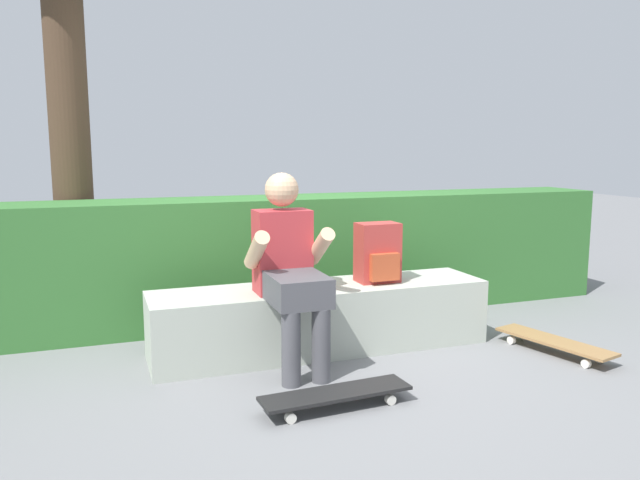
{
  "coord_description": "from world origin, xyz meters",
  "views": [
    {
      "loc": [
        -1.37,
        -3.48,
        1.34
      ],
      "look_at": [
        -0.01,
        0.25,
        0.74
      ],
      "focal_mm": 34.84,
      "sensor_mm": 36.0,
      "label": 1
    }
  ],
  "objects_px": {
    "skateboard_beside_bench": "(554,342)",
    "bench_main": "(321,318)",
    "backpack_on_bench": "(378,254)",
    "skateboard_near_person": "(336,394)",
    "person_skater": "(289,265)"
  },
  "relations": [
    {
      "from": "person_skater",
      "to": "skateboard_near_person",
      "type": "relative_size",
      "value": 1.46
    },
    {
      "from": "skateboard_near_person",
      "to": "skateboard_beside_bench",
      "type": "xyz_separation_m",
      "value": [
        1.66,
        0.31,
        0.0
      ]
    },
    {
      "from": "person_skater",
      "to": "skateboard_beside_bench",
      "type": "bearing_deg",
      "value": -12.58
    },
    {
      "from": "skateboard_near_person",
      "to": "person_skater",
      "type": "bearing_deg",
      "value": 92.98
    },
    {
      "from": "person_skater",
      "to": "skateboard_near_person",
      "type": "bearing_deg",
      "value": -87.02
    },
    {
      "from": "skateboard_beside_bench",
      "to": "bench_main",
      "type": "bearing_deg",
      "value": 156.89
    },
    {
      "from": "backpack_on_bench",
      "to": "skateboard_near_person",
      "type": "bearing_deg",
      "value": -126.14
    },
    {
      "from": "bench_main",
      "to": "skateboard_near_person",
      "type": "distance_m",
      "value": 0.95
    },
    {
      "from": "backpack_on_bench",
      "to": "bench_main",
      "type": "bearing_deg",
      "value": 178.66
    },
    {
      "from": "bench_main",
      "to": "skateboard_near_person",
      "type": "relative_size",
      "value": 2.76
    },
    {
      "from": "skateboard_beside_bench",
      "to": "backpack_on_bench",
      "type": "xyz_separation_m",
      "value": [
        -1.0,
        0.59,
        0.55
      ]
    },
    {
      "from": "person_skater",
      "to": "skateboard_beside_bench",
      "type": "height_order",
      "value": "person_skater"
    },
    {
      "from": "bench_main",
      "to": "skateboard_beside_bench",
      "type": "xyz_separation_m",
      "value": [
        1.4,
        -0.6,
        -0.14
      ]
    },
    {
      "from": "person_skater",
      "to": "backpack_on_bench",
      "type": "relative_size",
      "value": 2.96
    },
    {
      "from": "person_skater",
      "to": "skateboard_near_person",
      "type": "xyz_separation_m",
      "value": [
        0.04,
        -0.69,
        -0.56
      ]
    }
  ]
}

